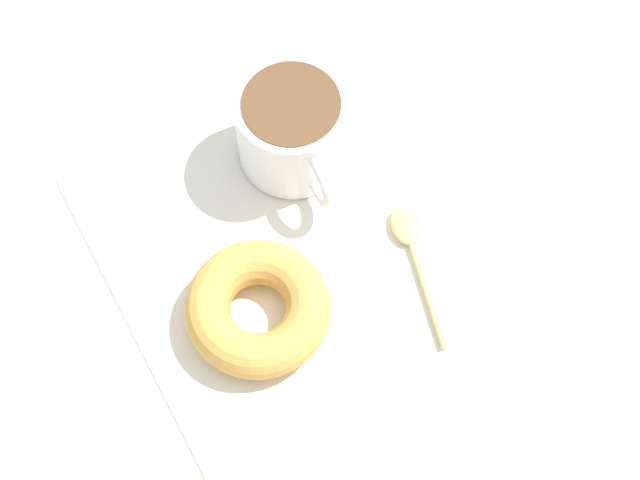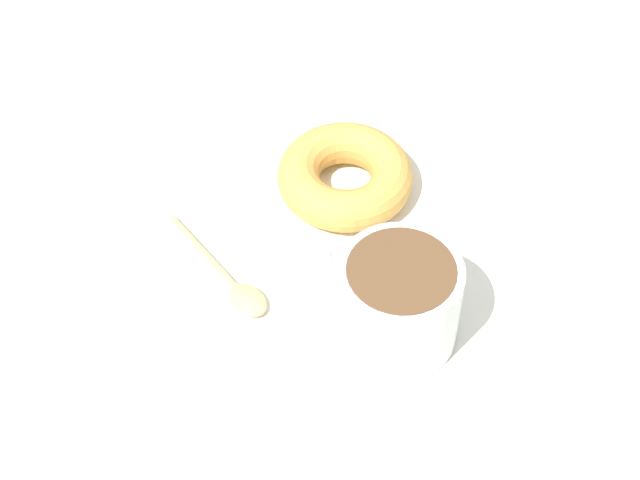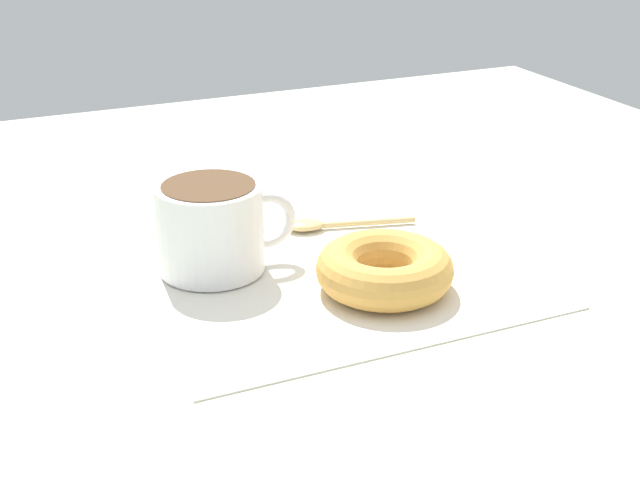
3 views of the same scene
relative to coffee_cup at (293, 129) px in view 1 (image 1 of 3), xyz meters
The scene contains 5 objects.
ground_plane 11.82cm from the coffee_cup, 62.62° to the left, with size 120.00×120.00×2.00cm, color beige.
napkin 10.00cm from the coffee_cup, 75.04° to the left, with size 32.15×32.15×0.30cm, color white.
coffee_cup is the anchor object (origin of this frame).
donut 14.89cm from the coffee_cup, 51.27° to the left, with size 11.21×11.21×3.49cm, color gold.
spoon 13.15cm from the coffee_cup, 109.68° to the left, with size 4.52×12.43×0.90cm.
Camera 1 is at (14.18, 29.94, 78.11)cm, focal length 60.00 mm.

